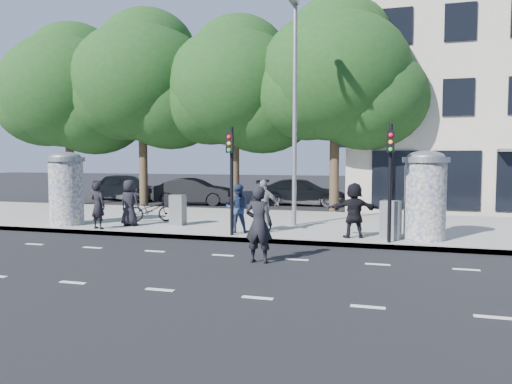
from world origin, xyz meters
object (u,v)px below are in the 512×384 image
(cabinet_left, at_px, (178,210))
(ped_c, at_px, (238,208))
(ad_column_right, at_px, (425,193))
(street_lamp, at_px, (294,96))
(ad_column_left, at_px, (66,187))
(ped_b, at_px, (98,205))
(traffic_pole_far, at_px, (390,170))
(bicycle, at_px, (151,210))
(car_right, at_px, (302,192))
(ped_a, at_px, (130,203))
(cabinet_right, at_px, (391,220))
(car_left, at_px, (125,187))
(ped_f, at_px, (354,210))
(car_mid, at_px, (194,192))
(traffic_pole_near, at_px, (231,169))
(ped_e, at_px, (264,206))
(man_road, at_px, (259,224))

(cabinet_left, bearing_deg, ped_c, -17.99)
(ad_column_right, relative_size, street_lamp, 0.33)
(ad_column_left, height_order, ped_b, ad_column_left)
(traffic_pole_far, height_order, street_lamp, street_lamp)
(bicycle, height_order, car_right, car_right)
(ped_a, relative_size, cabinet_right, 1.42)
(bicycle, distance_m, car_left, 11.63)
(ped_f, height_order, car_mid, ped_f)
(street_lamp, distance_m, car_left, 15.66)
(cabinet_left, relative_size, cabinet_right, 0.94)
(ad_column_right, bearing_deg, street_lamp, 156.27)
(ped_f, distance_m, car_mid, 13.75)
(car_mid, bearing_deg, ped_c, -158.24)
(ped_f, bearing_deg, traffic_pole_far, 131.15)
(traffic_pole_near, distance_m, ped_c, 1.43)
(bicycle, bearing_deg, car_left, 6.47)
(ped_e, height_order, ped_f, ped_e)
(ped_c, bearing_deg, car_right, -100.35)
(traffic_pole_far, xyz_separation_m, car_left, (-15.66, 11.74, -1.42))
(traffic_pole_far, relative_size, ped_b, 2.10)
(ad_column_left, distance_m, ped_a, 2.48)
(traffic_pole_far, relative_size, cabinet_right, 2.92)
(ped_f, xyz_separation_m, car_left, (-14.60, 11.10, -0.18))
(cabinet_left, xyz_separation_m, car_left, (-8.21, 10.02, 0.12))
(man_road, bearing_deg, ped_b, -21.84)
(traffic_pole_near, distance_m, traffic_pole_far, 4.80)
(ad_column_left, relative_size, car_mid, 0.60)
(ped_a, distance_m, cabinet_left, 1.72)
(street_lamp, bearing_deg, car_right, 99.17)
(ped_c, height_order, man_road, man_road)
(traffic_pole_near, bearing_deg, car_right, 90.35)
(traffic_pole_near, xyz_separation_m, cabinet_right, (4.82, 0.61, -1.50))
(ped_a, distance_m, ped_f, 7.97)
(ad_column_left, xyz_separation_m, ped_a, (2.39, 0.35, -0.56))
(ped_f, xyz_separation_m, cabinet_right, (1.08, -0.02, -0.26))
(ped_c, relative_size, car_mid, 0.36)
(ad_column_right, relative_size, man_road, 1.39)
(ad_column_left, relative_size, ped_c, 1.68)
(ped_a, relative_size, car_mid, 0.38)
(ad_column_right, distance_m, bicycle, 9.99)
(ad_column_right, height_order, bicycle, ad_column_right)
(traffic_pole_near, distance_m, man_road, 3.69)
(street_lamp, bearing_deg, ad_column_right, -23.73)
(car_mid, distance_m, car_right, 5.95)
(ped_b, xyz_separation_m, ped_f, (8.59, 0.58, 0.03))
(traffic_pole_near, bearing_deg, ped_b, 179.33)
(ped_e, bearing_deg, ped_a, -9.12)
(ped_f, distance_m, man_road, 4.13)
(cabinet_left, bearing_deg, ped_b, -138.07)
(ad_column_left, height_order, car_right, ad_column_left)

